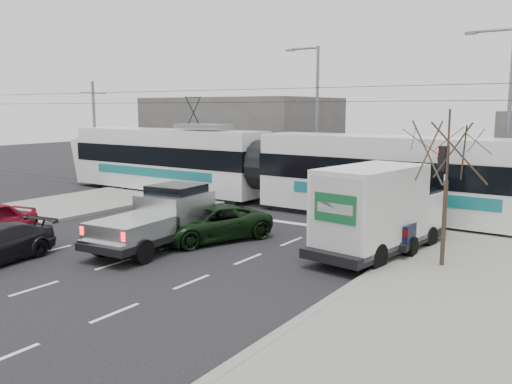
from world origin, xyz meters
The scene contains 15 objects.
ground centered at (0.00, 0.00, 0.00)m, with size 120.00×120.00×0.00m, color black.
sidewalk_right centered at (9.00, 0.00, 0.07)m, with size 6.00×60.00×0.15m, color gray.
sidewalk_left centered at (-12.00, 0.00, 0.07)m, with size 6.00×60.00×0.15m, color gray.
rails centered at (0.00, 10.00, 0.01)m, with size 60.00×1.60×0.03m, color #33302D.
building_left centered at (-14.00, 22.00, 3.00)m, with size 14.00×10.00×6.00m, color slate.
bare_tree centered at (7.60, 2.50, 3.79)m, with size 2.40×2.40×5.00m.
traffic_signal centered at (6.47, 6.50, 2.74)m, with size 0.44×0.44×3.60m.
street_lamp_near centered at (7.31, 14.00, 5.11)m, with size 2.38×0.25×9.00m.
street_lamp_far centered at (-4.19, 16.00, 5.11)m, with size 2.38×0.25×9.00m.
catenary centered at (0.00, 10.00, 3.88)m, with size 60.00×0.20×7.00m.
tram centered at (-3.67, 9.44, 2.06)m, with size 28.50×3.69×5.80m.
silver_pickup centered at (-2.07, -0.14, 1.11)m, with size 2.59×6.29×2.23m.
box_truck centered at (5.23, 2.97, 1.58)m, with size 3.12×6.66×3.20m.
navy_pickup centered at (5.49, 5.04, 1.02)m, with size 2.05×4.98×2.07m.
green_car centered at (-1.10, 1.40, 0.68)m, with size 2.26×4.91×1.36m, color black.
Camera 1 is at (12.01, -14.96, 5.17)m, focal length 38.00 mm.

